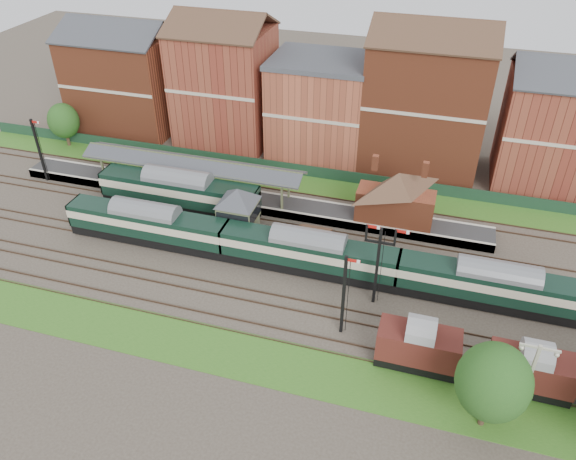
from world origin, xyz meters
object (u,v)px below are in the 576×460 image
(dmu_train, at_px, (308,252))
(goods_van_a, at_px, (418,346))
(semaphore_bracket, at_px, (378,261))
(platform_railcar, at_px, (179,191))
(signal_box, at_px, (239,213))

(dmu_train, height_order, goods_van_a, dmu_train)
(dmu_train, bearing_deg, goods_van_a, -38.78)
(semaphore_bracket, distance_m, platform_railcar, 25.08)
(signal_box, relative_size, goods_van_a, 0.96)
(signal_box, bearing_deg, semaphore_bracket, -20.92)
(goods_van_a, bearing_deg, platform_railcar, 150.75)
(signal_box, xyz_separation_m, dmu_train, (8.21, -3.25, -0.90))
(signal_box, bearing_deg, platform_railcar, 158.54)
(signal_box, distance_m, goods_van_a, 22.97)
(signal_box, distance_m, semaphore_bracket, 16.16)
(platform_railcar, xyz_separation_m, goods_van_a, (27.67, -15.50, -0.29))
(dmu_train, distance_m, platform_railcar, 17.71)
(signal_box, relative_size, platform_railcar, 0.33)
(platform_railcar, bearing_deg, semaphore_bracket, -21.12)
(semaphore_bracket, xyz_separation_m, platform_railcar, (-23.31, 9.00, -2.19))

